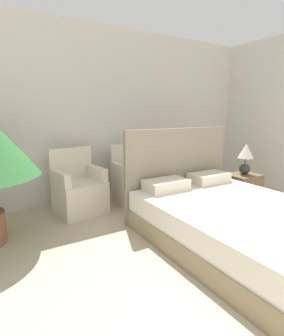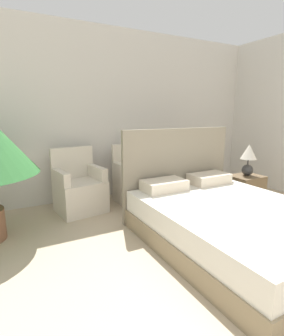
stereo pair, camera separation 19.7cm
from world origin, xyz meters
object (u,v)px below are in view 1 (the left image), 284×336
(armchair_near_window_left, at_px, (79,193))
(armchair_near_window_right, at_px, (136,184))
(table_lamp, at_px, (246,156))
(bed, at_px, (232,219))
(nightstand, at_px, (243,189))

(armchair_near_window_left, bearing_deg, armchair_near_window_right, -7.91)
(armchair_near_window_left, xyz_separation_m, table_lamp, (2.47, -0.99, 0.49))
(armchair_near_window_left, distance_m, table_lamp, 2.71)
(bed, bearing_deg, armchair_near_window_left, 124.55)
(armchair_near_window_left, xyz_separation_m, nightstand, (2.45, -1.01, -0.06))
(bed, height_order, nightstand, bed)
(bed, relative_size, armchair_near_window_left, 2.33)
(armchair_near_window_left, relative_size, table_lamp, 1.92)
(table_lamp, bearing_deg, armchair_near_window_left, 158.11)
(bed, distance_m, armchair_near_window_right, 1.83)
(bed, height_order, armchair_near_window_left, bed)
(bed, bearing_deg, armchair_near_window_right, 98.30)
(nightstand, xyz_separation_m, table_lamp, (0.02, 0.02, 0.55))
(armchair_near_window_left, height_order, armchair_near_window_right, same)
(bed, height_order, armchair_near_window_right, bed)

